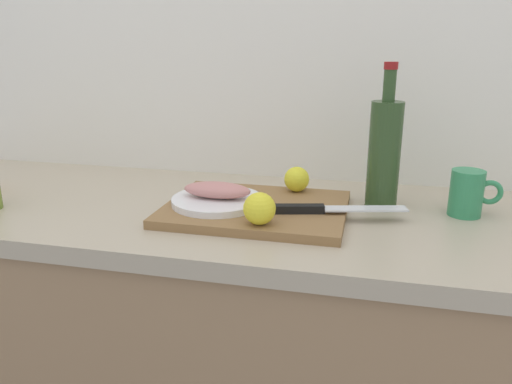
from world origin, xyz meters
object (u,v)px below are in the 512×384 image
Objects in this scene: cutting_board at (256,209)px; lemon_0 at (259,209)px; white_plate at (217,201)px; chef_knife at (323,209)px; wine_bottle at (384,152)px; fish_fillet at (217,190)px; coffee_mug_0 at (468,193)px.

lemon_0 is at bearing -73.35° from cutting_board.
white_plate is 0.73× the size of chef_knife.
wine_bottle is (0.28, 0.11, 0.12)m from cutting_board.
fish_fillet reaches higher than cutting_board.
fish_fillet is 0.16m from lemon_0.
coffee_mug_0 is at bearing 6.55° from chef_knife.
chef_knife is 0.21m from wine_bottle.
cutting_board is 3.63× the size of coffee_mug_0.
chef_knife is at bearing -7.70° from cutting_board.
cutting_board is at bearing 9.63° from fish_fillet.
coffee_mug_0 reaches higher than white_plate.
wine_bottle is at bearing 22.31° from cutting_board.
coffee_mug_0 is at bearing 11.16° from white_plate.
fish_fillet is 0.40m from wine_bottle.
chef_knife is at bearing -132.26° from wine_bottle.
coffee_mug_0 is at bearing -6.09° from wine_bottle.
lemon_0 is 0.48m from coffee_mug_0.
chef_knife is (0.24, -0.01, -0.02)m from fish_fillet.
fish_fillet is 0.54× the size of chef_knife.
white_plate is 0.63× the size of wine_bottle.
wine_bottle reaches higher than coffee_mug_0.
lemon_0 reaches higher than white_plate.
chef_knife is 4.33× the size of lemon_0.
coffee_mug_0 reaches higher than fish_fillet.
lemon_0 is 0.20× the size of wine_bottle.
coffee_mug_0 is at bearing 11.45° from cutting_board.
coffee_mug_0 is at bearing 11.16° from fish_fillet.
white_plate is 0.40m from wine_bottle.
wine_bottle is at bearing 44.19° from lemon_0.
cutting_board is 0.13m from lemon_0.
cutting_board is 0.16m from chef_knife.
fish_fillet is at bearing -170.37° from cutting_board.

